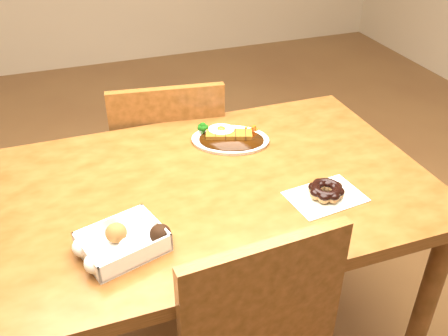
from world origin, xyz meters
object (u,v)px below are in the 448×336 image
object	(u,v)px
pon_de_ring	(326,191)
table	(217,209)
chair_far	(168,167)
katsu_curry_plate	(229,138)
donut_box	(121,243)

from	to	relation	value
pon_de_ring	table	bearing A→B (deg)	146.35
chair_far	table	bearing A→B (deg)	100.36
table	pon_de_ring	world-z (taller)	pon_de_ring
katsu_curry_plate	pon_de_ring	distance (m)	0.40
table	pon_de_ring	bearing A→B (deg)	-33.65
table	katsu_curry_plate	world-z (taller)	katsu_curry_plate
donut_box	pon_de_ring	distance (m)	0.56
table	chair_far	bearing A→B (deg)	92.49
table	chair_far	distance (m)	0.56
katsu_curry_plate	donut_box	distance (m)	0.58
table	donut_box	xyz separation A→B (m)	(-0.30, -0.20, 0.13)
chair_far	pon_de_ring	distance (m)	0.81
katsu_curry_plate	chair_far	bearing A→B (deg)	112.14
table	donut_box	bearing A→B (deg)	-147.15
katsu_curry_plate	donut_box	size ratio (longest dim) A/B	1.28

